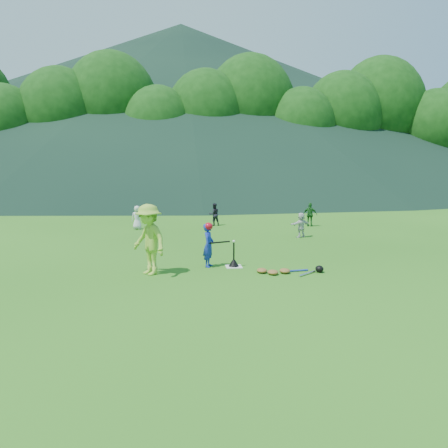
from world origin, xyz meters
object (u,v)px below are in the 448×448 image
(equipment_pile, at_px, (285,271))
(fielder_d, at_px, (301,225))
(home_plate, at_px, (234,267))
(fielder_b, at_px, (214,214))
(batter_child, at_px, (209,245))
(fielder_a, at_px, (137,217))
(fielder_c, at_px, (310,215))
(batting_tee, at_px, (234,262))
(adult_coach, at_px, (149,240))

(equipment_pile, bearing_deg, fielder_d, 69.82)
(fielder_d, bearing_deg, home_plate, 29.70)
(home_plate, distance_m, fielder_b, 8.78)
(batter_child, distance_m, fielder_a, 8.23)
(batter_child, relative_size, fielder_b, 1.15)
(fielder_a, height_order, fielder_c, fielder_c)
(batter_child, bearing_deg, fielder_a, 36.15)
(fielder_d, bearing_deg, batting_tee, 29.70)
(home_plate, distance_m, fielder_c, 9.30)
(home_plate, distance_m, fielder_a, 8.61)
(adult_coach, bearing_deg, fielder_b, 125.63)
(batter_child, bearing_deg, fielder_c, -17.27)
(fielder_d, distance_m, equipment_pile, 6.13)
(fielder_b, relative_size, equipment_pile, 0.60)
(equipment_pile, bearing_deg, fielder_a, 117.70)
(home_plate, bearing_deg, adult_coach, -165.55)
(batter_child, height_order, adult_coach, adult_coach)
(fielder_b, height_order, batting_tee, fielder_b)
(fielder_a, height_order, batting_tee, fielder_a)
(home_plate, bearing_deg, batter_child, 170.31)
(batting_tee, height_order, equipment_pile, batting_tee)
(batter_child, xyz_separation_m, batting_tee, (0.71, -0.12, -0.49))
(batting_tee, bearing_deg, fielder_b, 88.56)
(home_plate, height_order, adult_coach, adult_coach)
(fielder_b, xyz_separation_m, fielder_d, (3.15, -3.91, -0.04))
(fielder_b, height_order, fielder_c, fielder_c)
(fielder_a, height_order, fielder_b, fielder_b)
(batter_child, height_order, fielder_c, batter_child)
(fielder_c, relative_size, fielder_d, 1.13)
(home_plate, height_order, batting_tee, batting_tee)
(adult_coach, xyz_separation_m, batting_tee, (2.32, 0.60, -0.80))
(batter_child, distance_m, batting_tee, 0.87)
(fielder_d, bearing_deg, batter_child, 23.75)
(adult_coach, height_order, fielder_d, adult_coach)
(home_plate, xyz_separation_m, batter_child, (-0.71, 0.12, 0.61))
(fielder_a, bearing_deg, batter_child, 116.20)
(home_plate, xyz_separation_m, fielder_d, (3.37, 4.86, 0.49))
(fielder_b, relative_size, batting_tee, 1.58)
(fielder_c, relative_size, equipment_pile, 0.62)
(home_plate, relative_size, fielder_d, 0.45)
(fielder_c, relative_size, batting_tee, 1.65)
(fielder_b, xyz_separation_m, fielder_c, (4.51, -0.77, 0.02))
(batting_tee, distance_m, equipment_pile, 1.54)
(fielder_d, height_order, equipment_pile, fielder_d)
(fielder_b, bearing_deg, equipment_pile, 81.51)
(fielder_b, bearing_deg, fielder_a, -1.18)
(adult_coach, relative_size, equipment_pile, 1.03)
(fielder_d, xyz_separation_m, equipment_pile, (-2.11, -5.74, -0.43))
(fielder_c, bearing_deg, fielder_a, 28.47)
(batter_child, relative_size, batting_tee, 1.82)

